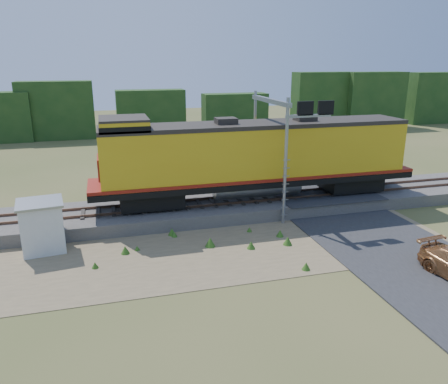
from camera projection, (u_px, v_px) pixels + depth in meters
name	position (u px, v px, depth m)	size (l,w,h in m)	color
ground	(256.00, 249.00, 23.37)	(140.00, 140.00, 0.00)	#475123
ballast	(226.00, 207.00, 28.78)	(70.00, 5.00, 0.80)	slate
rails	(226.00, 200.00, 28.64)	(70.00, 1.54, 0.16)	brown
dirt_shoulder	(218.00, 249.00, 23.32)	(26.00, 8.00, 0.03)	#8C7754
road	(364.00, 230.00, 25.79)	(7.00, 66.00, 0.86)	#38383A
tree_line_north	(161.00, 112.00, 57.51)	(130.00, 3.00, 6.50)	#1B3C16
weed_clumps	(192.00, 256.00, 22.57)	(15.00, 6.20, 0.56)	#34611B
locomotive	(253.00, 157.00, 28.28)	(21.48, 3.28, 5.54)	black
shed	(42.00, 226.00, 22.92)	(2.55, 2.55, 2.70)	silver
signal_gantry	(279.00, 126.00, 27.43)	(3.04, 6.20, 7.67)	gray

